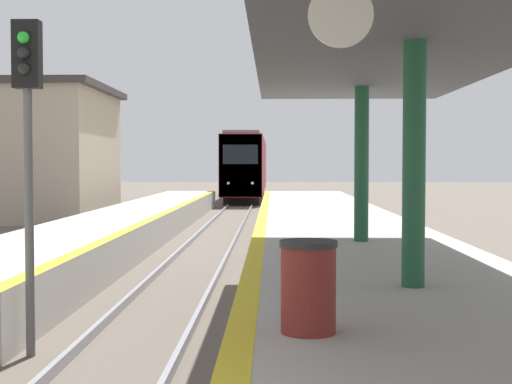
# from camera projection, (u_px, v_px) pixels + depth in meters

# --- Properties ---
(train) EXTENTS (2.65, 22.48, 4.67)m
(train) POSITION_uv_depth(u_px,v_px,m) (247.00, 167.00, 54.18)
(train) COLOR black
(train) RESTS_ON ground
(signal_near) EXTENTS (0.36, 0.31, 4.50)m
(signal_near) POSITION_uv_depth(u_px,v_px,m) (28.00, 123.00, 9.48)
(signal_near) COLOR #595959
(signal_near) RESTS_ON ground
(station_canopy) EXTENTS (4.32, 16.78, 3.46)m
(station_canopy) POSITION_uv_depth(u_px,v_px,m) (415.00, 41.00, 9.37)
(station_canopy) COLOR #1E5133
(station_canopy) RESTS_ON platform_right
(trash_bin) EXTENTS (0.56, 0.56, 0.90)m
(trash_bin) POSITION_uv_depth(u_px,v_px,m) (308.00, 286.00, 6.90)
(trash_bin) COLOR maroon
(trash_bin) RESTS_ON platform_right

